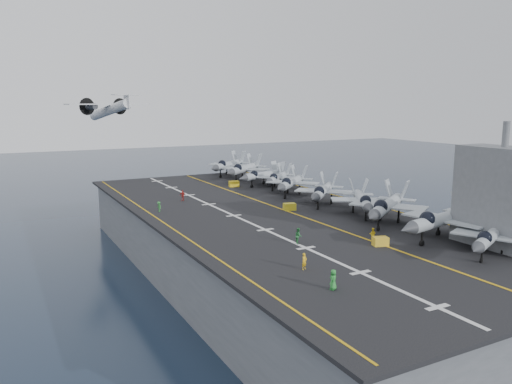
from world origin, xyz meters
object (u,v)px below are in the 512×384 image
transport_plane (110,110)px  island_superstructure (502,185)px  fighter_jet_0 (491,236)px  tow_cart_a (380,241)px

transport_plane → island_superstructure: bearing=-73.8°
fighter_jet_0 → island_superstructure: bearing=27.1°
island_superstructure → tow_cart_a: island_superstructure is taller
fighter_jet_0 → tow_cart_a: fighter_jet_0 is taller
island_superstructure → fighter_jet_0: (-3.99, -2.04, -5.25)m
island_superstructure → fighter_jet_0: island_superstructure is taller
fighter_jet_0 → transport_plane: size_ratio=0.56×
island_superstructure → fighter_jet_0: size_ratio=0.97×
tow_cart_a → fighter_jet_0: bearing=-45.9°
tow_cart_a → transport_plane: transport_plane is taller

